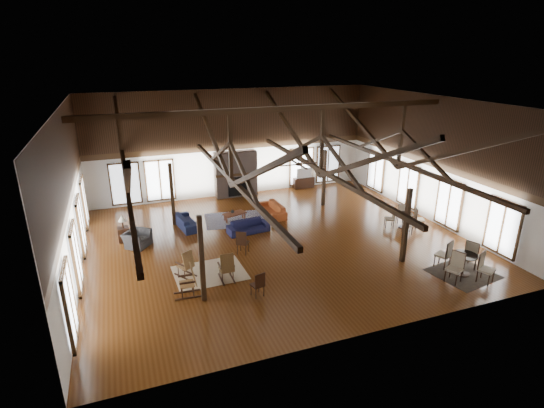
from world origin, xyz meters
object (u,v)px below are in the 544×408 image
object	(u,v)px
sofa_navy_front	(248,227)
cafe_table_near	(464,261)
sofa_navy_left	(187,221)
coffee_table	(235,214)
tv_console	(303,182)
cafe_table_far	(404,218)
armchair	(137,239)
sofa_orange	(272,209)

from	to	relation	value
sofa_navy_front	cafe_table_near	world-z (taller)	cafe_table_near
sofa_navy_left	cafe_table_near	size ratio (longest dim) A/B	0.92
coffee_table	tv_console	world-z (taller)	tv_console
sofa_navy_front	cafe_table_far	distance (m)	7.39
cafe_table_far	sofa_navy_left	bearing A→B (deg)	159.44
coffee_table	cafe_table_near	world-z (taller)	cafe_table_near
sofa_navy_left	tv_console	distance (m)	8.62
tv_console	coffee_table	bearing A→B (deg)	-144.95
armchair	tv_console	size ratio (longest dim) A/B	0.80
sofa_navy_front	sofa_navy_left	distance (m)	3.02
cafe_table_near	cafe_table_far	distance (m)	4.57
sofa_navy_left	armchair	distance (m)	2.71
sofa_navy_front	sofa_orange	bearing A→B (deg)	36.71
armchair	cafe_table_near	world-z (taller)	cafe_table_near
sofa_navy_left	cafe_table_far	world-z (taller)	cafe_table_far
cafe_table_far	sofa_orange	bearing A→B (deg)	144.92
sofa_navy_left	tv_console	xyz separation A→B (m)	(7.76, 3.76, 0.03)
cafe_table_near	tv_console	world-z (taller)	cafe_table_near
sofa_navy_front	cafe_table_near	xyz separation A→B (m)	(6.41, -6.53, 0.28)
armchair	cafe_table_far	size ratio (longest dim) A/B	0.56
sofa_navy_front	armchair	bearing A→B (deg)	170.65
sofa_navy_front	cafe_table_far	size ratio (longest dim) A/B	1.04
sofa_navy_left	cafe_table_far	size ratio (longest dim) A/B	1.08
sofa_navy_left	cafe_table_near	xyz separation A→B (m)	(8.96, -8.14, 0.27)
sofa_orange	tv_console	xyz separation A→B (m)	(3.39, 3.67, 0.02)
coffee_table	armchair	bearing A→B (deg)	178.52
sofa_navy_front	cafe_table_near	bearing A→B (deg)	-51.98
coffee_table	sofa_navy_left	bearing A→B (deg)	161.95
coffee_table	tv_console	bearing A→B (deg)	17.87
sofa_orange	tv_console	bearing A→B (deg)	135.30
sofa_orange	tv_console	size ratio (longest dim) A/B	1.60
armchair	cafe_table_far	xyz separation A→B (m)	(12.01, -2.27, 0.14)
coffee_table	sofa_navy_front	bearing A→B (deg)	-99.57
sofa_orange	coffee_table	world-z (taller)	sofa_orange
sofa_navy_left	armchair	world-z (taller)	armchair
coffee_table	cafe_table_far	world-z (taller)	cafe_table_far
sofa_orange	armchair	xyz separation A→B (m)	(-6.72, -1.45, 0.04)
sofa_orange	armchair	size ratio (longest dim) A/B	1.99
cafe_table_far	sofa_navy_front	bearing A→B (deg)	164.14
cafe_table_near	cafe_table_far	bearing A→B (deg)	81.15
cafe_table_far	tv_console	xyz separation A→B (m)	(-1.91, 7.39, -0.16)
cafe_table_near	tv_console	distance (m)	11.96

